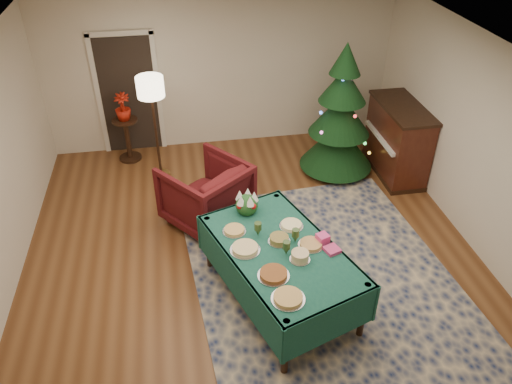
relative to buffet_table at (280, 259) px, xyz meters
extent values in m
plane|color=#593319|center=(-0.19, 0.58, -0.64)|extent=(7.00, 7.00, 0.00)
plane|color=white|center=(-0.19, 0.58, 2.06)|extent=(7.00, 7.00, 0.00)
plane|color=beige|center=(-0.19, 4.08, 0.71)|extent=(6.00, 0.00, 6.00)
plane|color=beige|center=(2.81, 0.58, 0.71)|extent=(0.00, 7.00, 7.00)
cube|color=black|center=(-1.79, 4.06, 0.38)|extent=(0.92, 0.02, 2.04)
cube|color=silver|center=(-2.29, 4.05, 0.41)|extent=(0.08, 0.04, 2.14)
cube|color=silver|center=(-1.29, 4.05, 0.41)|extent=(0.08, 0.04, 2.14)
cube|color=silver|center=(-1.79, 4.05, 1.46)|extent=(1.08, 0.04, 0.08)
cube|color=#15234F|center=(0.64, 0.11, -0.63)|extent=(3.53, 4.44, 0.02)
cylinder|color=black|center=(-0.17, -1.03, -0.24)|extent=(0.07, 0.07, 0.79)
cylinder|color=black|center=(-0.77, 0.71, -0.24)|extent=(0.07, 0.07, 0.79)
cylinder|color=black|center=(0.77, -0.71, -0.24)|extent=(0.07, 0.07, 0.79)
cylinder|color=black|center=(0.17, 1.03, -0.24)|extent=(0.07, 0.07, 0.79)
cube|color=#14463D|center=(0.00, 0.00, 0.14)|extent=(1.76, 2.28, 0.04)
cube|color=#14463D|center=(-0.33, 0.94, -0.09)|extent=(1.14, 0.42, 0.50)
cube|color=#14463D|center=(0.33, -0.94, -0.09)|extent=(1.14, 0.42, 0.50)
cube|color=#14463D|center=(0.54, 0.19, -0.09)|extent=(0.70, 1.94, 0.50)
cube|color=#14463D|center=(-0.54, -0.19, -0.09)|extent=(0.70, 1.94, 0.50)
cylinder|color=silver|center=(-0.09, -0.77, 0.16)|extent=(0.35, 0.35, 0.01)
cylinder|color=tan|center=(-0.09, -0.77, 0.19)|extent=(0.30, 0.30, 0.04)
cylinder|color=silver|center=(-0.17, -0.42, 0.16)|extent=(0.34, 0.34, 0.01)
cylinder|color=brown|center=(-0.17, -0.42, 0.19)|extent=(0.29, 0.29, 0.04)
cylinder|color=silver|center=(0.17, -0.22, 0.16)|extent=(0.23, 0.23, 0.01)
cylinder|color=tan|center=(0.17, -0.22, 0.22)|extent=(0.19, 0.19, 0.10)
cylinder|color=silver|center=(0.35, -0.01, 0.16)|extent=(0.30, 0.30, 0.01)
cylinder|color=#B2844C|center=(0.35, -0.01, 0.19)|extent=(0.25, 0.25, 0.03)
cylinder|color=silver|center=(-0.40, 0.04, 0.16)|extent=(0.35, 0.35, 0.01)
cylinder|color=#D8BF7F|center=(-0.40, 0.04, 0.19)|extent=(0.29, 0.29, 0.04)
cylinder|color=silver|center=(0.01, 0.12, 0.16)|extent=(0.26, 0.26, 0.01)
cylinder|color=maroon|center=(0.01, 0.12, 0.20)|extent=(0.22, 0.22, 0.06)
cylinder|color=silver|center=(0.21, 0.37, 0.16)|extent=(0.29, 0.29, 0.01)
cylinder|color=#F2EACC|center=(0.21, 0.37, 0.19)|extent=(0.25, 0.25, 0.03)
cylinder|color=silver|center=(-0.48, 0.39, 0.16)|extent=(0.28, 0.28, 0.01)
cylinder|color=tan|center=(-0.48, 0.39, 0.19)|extent=(0.24, 0.24, 0.03)
cone|color=#2D471E|center=(-0.21, 0.27, 0.21)|extent=(0.07, 0.07, 0.10)
cylinder|color=#2D471E|center=(-0.21, 0.27, 0.30)|extent=(0.08, 0.08, 0.10)
cone|color=#2D471E|center=(0.19, 0.08, 0.21)|extent=(0.07, 0.07, 0.10)
cylinder|color=#2D471E|center=(0.19, 0.08, 0.30)|extent=(0.08, 0.08, 0.10)
cone|color=#2D471E|center=(0.04, -0.11, 0.21)|extent=(0.07, 0.07, 0.10)
cylinder|color=#2D471E|center=(0.04, -0.11, 0.30)|extent=(0.08, 0.08, 0.10)
cube|color=#CF3975|center=(0.56, -0.14, 0.18)|extent=(0.20, 0.20, 0.04)
cube|color=#E03E87|center=(0.49, 0.03, 0.21)|extent=(0.16, 0.16, 0.11)
sphere|color=#1E4C1E|center=(-0.27, 0.75, 0.26)|extent=(0.28, 0.28, 0.28)
cone|color=white|center=(-0.18, 0.75, 0.39)|extent=(0.11, 0.11, 0.13)
cone|color=white|center=(-0.24, 0.84, 0.39)|extent=(0.11, 0.11, 0.13)
cone|color=white|center=(-0.35, 0.80, 0.39)|extent=(0.11, 0.11, 0.13)
cone|color=white|center=(-0.35, 0.69, 0.39)|extent=(0.11, 0.11, 0.13)
cone|color=white|center=(-0.24, 0.66, 0.39)|extent=(0.11, 0.11, 0.13)
sphere|color=#B20C0F|center=(-0.18, 0.81, 0.31)|extent=(0.07, 0.07, 0.07)
sphere|color=#B20C0F|center=(-0.34, 0.84, 0.31)|extent=(0.07, 0.07, 0.07)
sphere|color=#B20C0F|center=(-0.37, 0.68, 0.31)|extent=(0.07, 0.07, 0.07)
sphere|color=#B20C0F|center=(-0.21, 0.65, 0.31)|extent=(0.07, 0.07, 0.07)
imported|color=#4C1013|center=(-0.72, 1.69, -0.11)|extent=(1.40, 1.39, 1.05)
cylinder|color=#A57F3F|center=(-1.37, 3.07, -0.62)|extent=(0.29, 0.29, 0.03)
cylinder|color=black|center=(-1.37, 3.07, 0.15)|extent=(0.04, 0.04, 1.57)
cylinder|color=#FFEABF|center=(-1.37, 3.07, 0.93)|extent=(0.42, 0.42, 0.31)
cylinder|color=black|center=(-1.89, 3.70, -0.61)|extent=(0.38, 0.38, 0.04)
cylinder|color=black|center=(-1.89, 3.70, -0.26)|extent=(0.09, 0.09, 0.70)
cylinder|color=black|center=(-1.89, 3.70, 0.11)|extent=(0.43, 0.43, 0.03)
imported|color=#AA1B0C|center=(-1.89, 3.70, 0.26)|extent=(0.26, 0.47, 0.26)
cylinder|color=black|center=(1.55, 2.73, -0.55)|extent=(0.13, 0.13, 0.18)
cone|color=black|center=(1.55, 2.73, -0.14)|extent=(1.47, 1.47, 0.77)
cone|color=black|center=(1.55, 2.73, 0.40)|extent=(1.20, 1.20, 0.66)
cone|color=black|center=(1.55, 2.73, 0.90)|extent=(0.91, 0.91, 0.55)
cone|color=black|center=(1.55, 2.73, 1.31)|extent=(0.59, 0.59, 0.49)
cube|color=black|center=(2.50, 2.51, -0.60)|extent=(0.60, 1.37, 0.08)
cube|color=#36140D|center=(2.50, 2.51, -0.04)|extent=(0.58, 1.36, 1.12)
cube|color=black|center=(2.50, 2.51, 0.54)|extent=(0.62, 1.39, 0.05)
cube|color=white|center=(2.21, 2.51, 0.04)|extent=(0.12, 1.16, 0.06)
camera|label=1|loc=(-1.01, -4.16, 3.88)|focal=35.00mm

